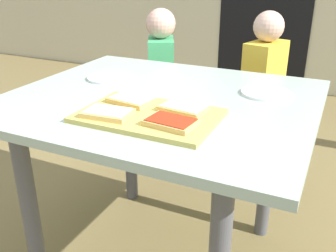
{
  "coord_description": "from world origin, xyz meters",
  "views": [
    {
      "loc": [
        0.58,
        -1.18,
        1.21
      ],
      "look_at": [
        0.03,
        0.0,
        0.64
      ],
      "focal_mm": 40.59,
      "sensor_mm": 36.0,
      "label": 1
    }
  ],
  "objects_px": {
    "cutting_board": "(149,116)",
    "plate_white_right": "(266,93)",
    "dining_table": "(161,125)",
    "pizza_slice_far_right": "(184,108)",
    "pizza_slice_near_left": "(108,113)",
    "plate_white_left": "(109,78)",
    "child_right": "(262,94)",
    "pizza_slice_far_left": "(131,100)",
    "child_left": "(161,82)",
    "pizza_slice_near_right": "(171,122)"
  },
  "relations": [
    {
      "from": "pizza_slice_near_left",
      "to": "plate_white_right",
      "type": "relative_size",
      "value": 0.84
    },
    {
      "from": "pizza_slice_far_right",
      "to": "pizza_slice_far_left",
      "type": "xyz_separation_m",
      "value": [
        -0.19,
        -0.0,
        0.0
      ]
    },
    {
      "from": "plate_white_right",
      "to": "plate_white_left",
      "type": "distance_m",
      "value": 0.65
    },
    {
      "from": "pizza_slice_near_left",
      "to": "pizza_slice_far_left",
      "type": "relative_size",
      "value": 0.97
    },
    {
      "from": "child_right",
      "to": "pizza_slice_near_right",
      "type": "bearing_deg",
      "value": -93.19
    },
    {
      "from": "pizza_slice_far_left",
      "to": "child_right",
      "type": "distance_m",
      "value": 0.98
    },
    {
      "from": "pizza_slice_near_left",
      "to": "child_left",
      "type": "distance_m",
      "value": 1.08
    },
    {
      "from": "pizza_slice_near_left",
      "to": "pizza_slice_far_left",
      "type": "height_order",
      "value": "same"
    },
    {
      "from": "pizza_slice_far_left",
      "to": "child_left",
      "type": "xyz_separation_m",
      "value": [
        -0.32,
        0.88,
        -0.22
      ]
    },
    {
      "from": "pizza_slice_near_right",
      "to": "child_right",
      "type": "height_order",
      "value": "child_right"
    },
    {
      "from": "pizza_slice_near_left",
      "to": "dining_table",
      "type": "bearing_deg",
      "value": 80.52
    },
    {
      "from": "child_right",
      "to": "cutting_board",
      "type": "bearing_deg",
      "value": -99.24
    },
    {
      "from": "plate_white_right",
      "to": "plate_white_left",
      "type": "relative_size",
      "value": 1.0
    },
    {
      "from": "pizza_slice_near_left",
      "to": "plate_white_left",
      "type": "bearing_deg",
      "value": 122.8
    },
    {
      "from": "dining_table",
      "to": "cutting_board",
      "type": "distance_m",
      "value": 0.25
    },
    {
      "from": "pizza_slice_far_left",
      "to": "child_left",
      "type": "bearing_deg",
      "value": 109.96
    },
    {
      "from": "pizza_slice_near_right",
      "to": "pizza_slice_far_left",
      "type": "xyz_separation_m",
      "value": [
        -0.2,
        0.12,
        0.0
      ]
    },
    {
      "from": "child_left",
      "to": "plate_white_left",
      "type": "bearing_deg",
      "value": -84.33
    },
    {
      "from": "plate_white_left",
      "to": "child_left",
      "type": "bearing_deg",
      "value": 95.67
    },
    {
      "from": "pizza_slice_far_right",
      "to": "dining_table",
      "type": "bearing_deg",
      "value": 137.32
    },
    {
      "from": "pizza_slice_far_left",
      "to": "plate_white_left",
      "type": "xyz_separation_m",
      "value": [
        -0.26,
        0.26,
        -0.02
      ]
    },
    {
      "from": "pizza_slice_far_left",
      "to": "plate_white_right",
      "type": "distance_m",
      "value": 0.51
    },
    {
      "from": "dining_table",
      "to": "pizza_slice_near_left",
      "type": "xyz_separation_m",
      "value": [
        -0.05,
        -0.28,
        0.14
      ]
    },
    {
      "from": "dining_table",
      "to": "child_left",
      "type": "bearing_deg",
      "value": 116.04
    },
    {
      "from": "child_left",
      "to": "cutting_board",
      "type": "bearing_deg",
      "value": -66.01
    },
    {
      "from": "cutting_board",
      "to": "child_left",
      "type": "xyz_separation_m",
      "value": [
        -0.42,
        0.94,
        -0.2
      ]
    },
    {
      "from": "dining_table",
      "to": "pizza_slice_far_right",
      "type": "relative_size",
      "value": 6.96
    },
    {
      "from": "cutting_board",
      "to": "pizza_slice_far_right",
      "type": "distance_m",
      "value": 0.11
    },
    {
      "from": "child_left",
      "to": "pizza_slice_far_right",
      "type": "bearing_deg",
      "value": -59.78
    },
    {
      "from": "cutting_board",
      "to": "child_left",
      "type": "height_order",
      "value": "child_left"
    },
    {
      "from": "pizza_slice_far_right",
      "to": "plate_white_right",
      "type": "relative_size",
      "value": 0.86
    },
    {
      "from": "pizza_slice_near_left",
      "to": "pizza_slice_far_right",
      "type": "xyz_separation_m",
      "value": [
        0.2,
        0.14,
        0.0
      ]
    },
    {
      "from": "pizza_slice_near_right",
      "to": "plate_white_left",
      "type": "relative_size",
      "value": 0.85
    },
    {
      "from": "pizza_slice_far_right",
      "to": "pizza_slice_near_right",
      "type": "bearing_deg",
      "value": -84.48
    },
    {
      "from": "plate_white_right",
      "to": "pizza_slice_far_right",
      "type": "bearing_deg",
      "value": -120.83
    },
    {
      "from": "pizza_slice_far_right",
      "to": "pizza_slice_far_left",
      "type": "relative_size",
      "value": 0.99
    },
    {
      "from": "pizza_slice_near_left",
      "to": "plate_white_left",
      "type": "distance_m",
      "value": 0.47
    },
    {
      "from": "cutting_board",
      "to": "plate_white_right",
      "type": "bearing_deg",
      "value": 54.09
    },
    {
      "from": "pizza_slice_far_right",
      "to": "plate_white_left",
      "type": "distance_m",
      "value": 0.51
    },
    {
      "from": "pizza_slice_near_left",
      "to": "pizza_slice_far_right",
      "type": "distance_m",
      "value": 0.24
    },
    {
      "from": "cutting_board",
      "to": "plate_white_right",
      "type": "height_order",
      "value": "cutting_board"
    },
    {
      "from": "pizza_slice_far_left",
      "to": "plate_white_left",
      "type": "height_order",
      "value": "pizza_slice_far_left"
    },
    {
      "from": "pizza_slice_far_left",
      "to": "plate_white_right",
      "type": "relative_size",
      "value": 0.87
    },
    {
      "from": "cutting_board",
      "to": "plate_white_right",
      "type": "xyz_separation_m",
      "value": [
        0.29,
        0.39,
        -0.0
      ]
    },
    {
      "from": "dining_table",
      "to": "pizza_slice_near_right",
      "type": "distance_m",
      "value": 0.34
    },
    {
      "from": "plate_white_left",
      "to": "plate_white_right",
      "type": "bearing_deg",
      "value": 6.59
    },
    {
      "from": "plate_white_right",
      "to": "pizza_slice_far_left",
      "type": "bearing_deg",
      "value": -139.43
    },
    {
      "from": "pizza_slice_near_left",
      "to": "plate_white_right",
      "type": "height_order",
      "value": "pizza_slice_near_left"
    },
    {
      "from": "plate_white_right",
      "to": "child_left",
      "type": "distance_m",
      "value": 0.91
    },
    {
      "from": "dining_table",
      "to": "cutting_board",
      "type": "xyz_separation_m",
      "value": [
        0.06,
        -0.21,
        0.12
      ]
    }
  ]
}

